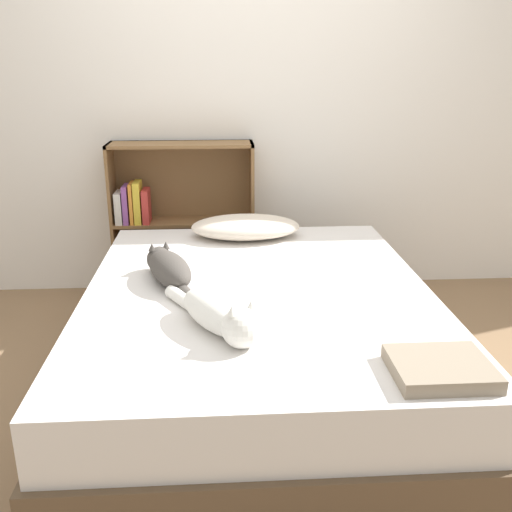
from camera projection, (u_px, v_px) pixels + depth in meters
ground_plane at (258, 390)px, 2.75m from camera, size 8.00×8.00×0.00m
wall_back at (244, 102)px, 3.67m from camera, size 8.00×0.06×2.50m
bed at (258, 341)px, 2.66m from camera, size 1.59×2.00×0.53m
pillow at (245, 227)px, 3.29m from camera, size 0.63×0.38×0.12m
cat_light at (221, 315)px, 2.13m from camera, size 0.40×0.56×0.17m
cat_dark at (169, 268)px, 2.62m from camera, size 0.30×0.55×0.15m
bookshelf at (178, 217)px, 3.76m from camera, size 0.91×0.26×1.02m
blanket_fold at (440, 368)px, 1.85m from camera, size 0.32×0.27×0.05m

